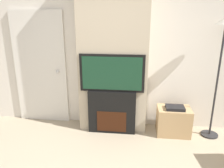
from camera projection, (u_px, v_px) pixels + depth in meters
name	position (u px, v px, depth m)	size (l,w,h in m)	color
wall_back	(115.00, 49.00, 3.67)	(6.00, 0.06, 2.70)	silver
chimney_breast	(113.00, 51.00, 3.48)	(1.11, 0.34, 2.70)	tan
fireplace	(112.00, 112.00, 3.61)	(0.78, 0.15, 0.73)	black
television	(112.00, 73.00, 3.41)	(1.02, 0.07, 0.60)	black
floor_lamp	(222.00, 47.00, 3.17)	(0.31, 0.31, 1.87)	#262628
media_stand	(173.00, 120.00, 3.59)	(0.53, 0.38, 0.50)	tan
entry_door	(40.00, 68.00, 3.86)	(0.94, 0.09, 1.98)	silver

